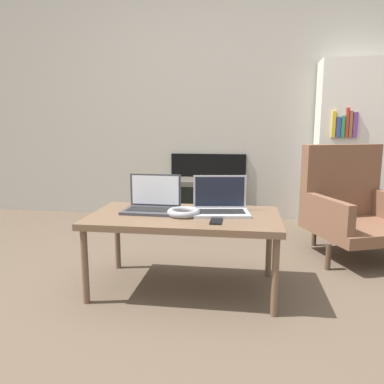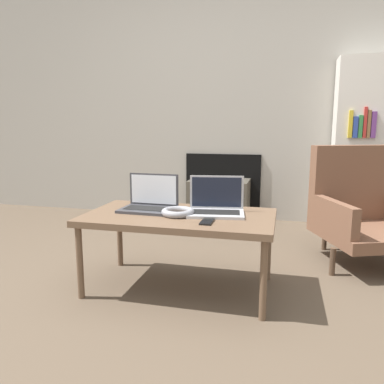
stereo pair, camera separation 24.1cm
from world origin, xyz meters
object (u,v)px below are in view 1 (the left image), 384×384
object	(u,v)px
laptop_left	(153,203)
headphones	(184,212)
laptop_right	(221,205)
phone	(216,221)
armchair	(352,204)
tv	(206,201)

from	to	relation	value
laptop_left	headphones	size ratio (longest dim) A/B	1.71
laptop_right	phone	world-z (taller)	laptop_right
headphones	phone	size ratio (longest dim) A/B	1.49
laptop_left	armchair	distance (m)	1.51
armchair	tv	bearing A→B (deg)	123.77
phone	headphones	bearing A→B (deg)	148.27
laptop_left	armchair	size ratio (longest dim) A/B	0.39
armchair	laptop_right	bearing A→B (deg)	-163.90
laptop_left	laptop_right	size ratio (longest dim) A/B	0.94
phone	armchair	distance (m)	1.32
headphones	tv	size ratio (longest dim) A/B	0.33
laptop_left	laptop_right	xyz separation A→B (m)	(0.40, -0.00, 0.00)
laptop_left	phone	bearing A→B (deg)	-26.92
headphones	tv	bearing A→B (deg)	91.56
phone	laptop_right	bearing A→B (deg)	87.69
laptop_right	armchair	world-z (taller)	armchair
headphones	tv	world-z (taller)	headphones
laptop_right	headphones	xyz separation A→B (m)	(-0.20, -0.10, -0.03)
laptop_left	laptop_right	world-z (taller)	same
phone	armchair	bearing A→B (deg)	45.13
laptop_left	armchair	world-z (taller)	armchair
phone	tv	world-z (taller)	phone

